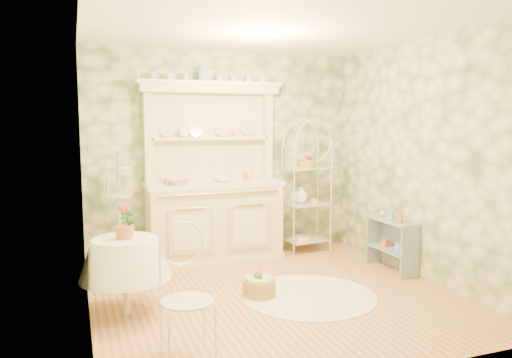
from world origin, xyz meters
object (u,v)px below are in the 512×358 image
object	(u,v)px
bakers_rack	(306,183)
birdcage_stand	(120,216)
side_shelf	(392,245)
cafe_chair	(187,301)
round_table	(126,272)
floor_basket	(259,286)
kitchen_dresser	(214,171)

from	to	relation	value
bakers_rack	birdcage_stand	distance (m)	2.51
bakers_rack	side_shelf	distance (m)	1.46
bakers_rack	side_shelf	size ratio (longest dim) A/B	2.59
bakers_rack	cafe_chair	world-z (taller)	bakers_rack
round_table	floor_basket	world-z (taller)	round_table
round_table	cafe_chair	world-z (taller)	cafe_chair
side_shelf	floor_basket	xyz separation A→B (m)	(-1.82, -0.31, -0.20)
round_table	floor_basket	xyz separation A→B (m)	(1.32, -0.00, -0.29)
cafe_chair	kitchen_dresser	bearing A→B (deg)	65.29
side_shelf	birdcage_stand	distance (m)	3.27
bakers_rack	side_shelf	world-z (taller)	bakers_rack
round_table	bakers_rack	bearing A→B (deg)	30.16
cafe_chair	birdcage_stand	size ratio (longest dim) A/B	0.68
kitchen_dresser	cafe_chair	distance (m)	2.85
kitchen_dresser	side_shelf	world-z (taller)	kitchen_dresser
cafe_chair	birdcage_stand	distance (m)	2.49
birdcage_stand	floor_basket	distance (m)	1.96
kitchen_dresser	side_shelf	bearing A→B (deg)	-33.13
side_shelf	round_table	bearing A→B (deg)	-172.63
kitchen_dresser	birdcage_stand	bearing A→B (deg)	-173.81
round_table	floor_basket	distance (m)	1.35
kitchen_dresser	birdcage_stand	xyz separation A→B (m)	(-1.20, -0.13, -0.47)
bakers_rack	round_table	size ratio (longest dim) A/B	2.35
side_shelf	kitchen_dresser	bearing A→B (deg)	148.65
cafe_chair	birdcage_stand	world-z (taller)	birdcage_stand
bakers_rack	floor_basket	distance (m)	2.12
bakers_rack	cafe_chair	distance (m)	3.43
bakers_rack	birdcage_stand	xyz separation A→B (m)	(-2.50, -0.10, -0.27)
side_shelf	cafe_chair	world-z (taller)	cafe_chair
kitchen_dresser	bakers_rack	size ratio (longest dim) A/B	1.22
bakers_rack	cafe_chair	xyz separation A→B (m)	(-2.23, -2.57, -0.48)
round_table	cafe_chair	xyz separation A→B (m)	(0.34, -1.08, 0.05)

